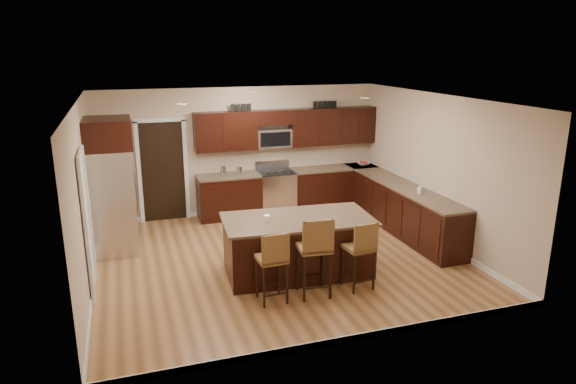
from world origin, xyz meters
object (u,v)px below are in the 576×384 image
object	(u,v)px
range	(276,192)
stool_mid	(316,248)
island	(298,247)
stool_right	(361,248)
refrigerator	(112,185)
stool_left	(273,259)

from	to	relation	value
range	stool_mid	world-z (taller)	stool_mid
range	island	bearing A→B (deg)	-100.44
stool_mid	stool_right	bearing A→B (deg)	5.66
refrigerator	stool_left	bearing A→B (deg)	-52.50
stool_right	stool_mid	bearing A→B (deg)	174.01
stool_left	refrigerator	size ratio (longest dim) A/B	0.45
island	refrigerator	bearing A→B (deg)	149.88
stool_right	refrigerator	size ratio (longest dim) A/B	0.45
stool_left	refrigerator	bearing A→B (deg)	125.16
range	stool_left	xyz separation A→B (m)	(-1.22, -3.91, 0.19)
island	refrigerator	world-z (taller)	refrigerator
island	stool_left	world-z (taller)	stool_left
island	stool_left	bearing A→B (deg)	-123.62
stool_left	range	bearing A→B (deg)	70.34
stool_left	stool_mid	world-z (taller)	stool_mid
stool_left	stool_mid	xyz separation A→B (m)	(0.63, -0.01, 0.09)
range	stool_left	bearing A→B (deg)	-107.32
island	stool_left	size ratio (longest dim) A/B	2.27
stool_mid	refrigerator	xyz separation A→B (m)	(-2.71, 2.72, 0.45)
island	stool_mid	size ratio (longest dim) A/B	2.00
island	stool_mid	world-z (taller)	stool_mid
stool_left	stool_right	distance (m)	1.34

